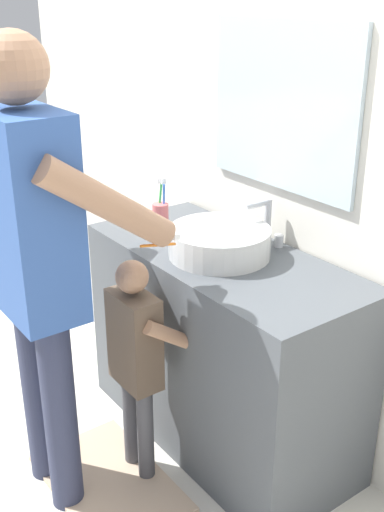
# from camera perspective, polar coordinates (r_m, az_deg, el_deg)

# --- Properties ---
(ground_plane) EXTENTS (14.00, 14.00, 0.00)m
(ground_plane) POSITION_cam_1_polar(r_m,az_deg,el_deg) (2.71, -2.69, -18.01)
(ground_plane) COLOR silver
(back_wall) EXTENTS (4.40, 0.10, 2.70)m
(back_wall) POSITION_cam_1_polar(r_m,az_deg,el_deg) (2.47, 9.05, 12.81)
(back_wall) COLOR silver
(back_wall) RESTS_ON ground
(vanity_cabinet) EXTENTS (1.21, 0.54, 0.84)m
(vanity_cabinet) POSITION_cam_1_polar(r_m,az_deg,el_deg) (2.60, 2.70, -8.41)
(vanity_cabinet) COLOR #4C5156
(vanity_cabinet) RESTS_ON ground
(sink_basin) EXTENTS (0.39, 0.39, 0.11)m
(sink_basin) POSITION_cam_1_polar(r_m,az_deg,el_deg) (2.38, 2.53, 1.31)
(sink_basin) COLOR silver
(sink_basin) RESTS_ON vanity_cabinet
(faucet) EXTENTS (0.18, 0.14, 0.18)m
(faucet) POSITION_cam_1_polar(r_m,az_deg,el_deg) (2.51, 6.71, 2.99)
(faucet) COLOR #B7BABF
(faucet) RESTS_ON vanity_cabinet
(toothbrush_cup) EXTENTS (0.07, 0.07, 0.21)m
(toothbrush_cup) POSITION_cam_1_polar(r_m,az_deg,el_deg) (2.70, -2.89, 3.97)
(toothbrush_cup) COLOR #D86666
(toothbrush_cup) RESTS_ON vanity_cabinet
(bath_mat) EXTENTS (0.64, 0.40, 0.02)m
(bath_mat) POSITION_cam_1_polar(r_m,az_deg,el_deg) (2.61, -7.56, -19.85)
(bath_mat) COLOR #CCAD8E
(bath_mat) RESTS_ON ground
(child_toddler) EXTENTS (0.28, 0.28, 0.92)m
(child_toddler) POSITION_cam_1_polar(r_m,az_deg,el_deg) (2.34, -5.03, -8.75)
(child_toddler) COLOR #47474C
(child_toddler) RESTS_ON ground
(adult_parent) EXTENTS (0.52, 0.55, 1.68)m
(adult_parent) POSITION_cam_1_polar(r_m,az_deg,el_deg) (2.11, -14.03, 1.03)
(adult_parent) COLOR #2D334C
(adult_parent) RESTS_ON ground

